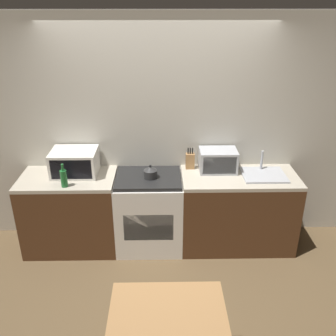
# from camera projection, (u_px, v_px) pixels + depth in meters

# --- Properties ---
(ground_plane) EXTENTS (16.00, 16.00, 0.00)m
(ground_plane) POSITION_uv_depth(u_px,v_px,m) (160.00, 285.00, 3.88)
(ground_plane) COLOR brown
(wall_back) EXTENTS (10.00, 0.06, 2.60)m
(wall_back) POSITION_uv_depth(u_px,v_px,m) (159.00, 132.00, 4.28)
(wall_back) COLOR beige
(wall_back) RESTS_ON ground_plane
(counter_left_run) EXTENTS (1.05, 0.62, 0.90)m
(counter_left_run) POSITION_uv_depth(u_px,v_px,m) (71.00, 212.00, 4.32)
(counter_left_run) COLOR #4C2D19
(counter_left_run) RESTS_ON ground_plane
(counter_right_run) EXTENTS (1.29, 0.62, 0.90)m
(counter_right_run) POSITION_uv_depth(u_px,v_px,m) (237.00, 211.00, 4.35)
(counter_right_run) COLOR #4C2D19
(counter_right_run) RESTS_ON ground_plane
(stove_range) EXTENTS (0.75, 0.62, 0.90)m
(stove_range) POSITION_uv_depth(u_px,v_px,m) (149.00, 212.00, 4.33)
(stove_range) COLOR silver
(stove_range) RESTS_ON ground_plane
(kettle) EXTENTS (0.15, 0.15, 0.16)m
(kettle) POSITION_uv_depth(u_px,v_px,m) (150.00, 172.00, 4.09)
(kettle) COLOR #2D2D2D
(kettle) RESTS_ON stove_range
(microwave) EXTENTS (0.50, 0.39, 0.28)m
(microwave) POSITION_uv_depth(u_px,v_px,m) (75.00, 162.00, 4.15)
(microwave) COLOR silver
(microwave) RESTS_ON counter_left_run
(bottle) EXTENTS (0.07, 0.07, 0.26)m
(bottle) POSITION_uv_depth(u_px,v_px,m) (64.00, 178.00, 3.89)
(bottle) COLOR #1E662D
(bottle) RESTS_ON counter_left_run
(knife_block) EXTENTS (0.10, 0.07, 0.25)m
(knife_block) POSITION_uv_depth(u_px,v_px,m) (190.00, 161.00, 4.30)
(knife_block) COLOR #9E7042
(knife_block) RESTS_ON counter_right_run
(toaster_oven) EXTENTS (0.42, 0.29, 0.25)m
(toaster_oven) POSITION_uv_depth(u_px,v_px,m) (218.00, 161.00, 4.23)
(toaster_oven) COLOR #ADAFB5
(toaster_oven) RESTS_ON counter_right_run
(sink_basin) EXTENTS (0.48, 0.40, 0.24)m
(sink_basin) POSITION_uv_depth(u_px,v_px,m) (264.00, 174.00, 4.16)
(sink_basin) COLOR #ADAFB5
(sink_basin) RESTS_ON counter_right_run
(dining_table) EXTENTS (0.81, 0.58, 0.76)m
(dining_table) POSITION_uv_depth(u_px,v_px,m) (168.00, 325.00, 2.61)
(dining_table) COLOR #9E7042
(dining_table) RESTS_ON ground_plane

